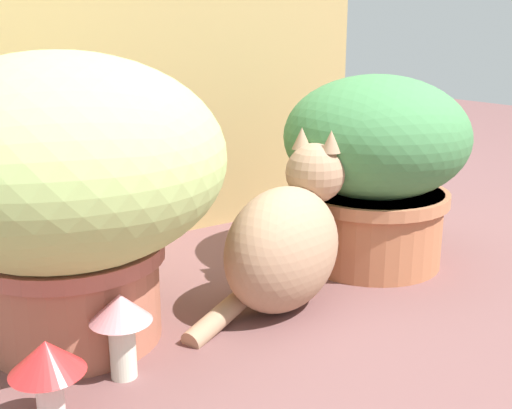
% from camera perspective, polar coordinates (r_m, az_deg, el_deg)
% --- Properties ---
extents(ground_plane, '(6.00, 6.00, 0.00)m').
position_cam_1_polar(ground_plane, '(1.10, -1.60, -10.73)').
color(ground_plane, brown).
extents(cardboard_backdrop, '(1.24, 0.03, 0.73)m').
position_cam_1_polar(cardboard_backdrop, '(1.47, -11.09, 10.55)').
color(cardboard_backdrop, tan).
rests_on(cardboard_backdrop, ground).
extents(grass_planter, '(0.49, 0.49, 0.45)m').
position_cam_1_polar(grass_planter, '(1.02, -16.57, 2.17)').
color(grass_planter, '#AD644D').
rests_on(grass_planter, ground).
extents(leafy_planter, '(0.38, 0.38, 0.39)m').
position_cam_1_polar(leafy_planter, '(1.34, 10.45, 3.60)').
color(leafy_planter, '#B56B46').
rests_on(leafy_planter, ground).
extents(cat, '(0.39, 0.25, 0.32)m').
position_cam_1_polar(cat, '(1.14, 2.80, -3.17)').
color(cat, tan).
rests_on(cat, ground).
extents(mushroom_ornament_pink, '(0.09, 0.09, 0.13)m').
position_cam_1_polar(mushroom_ornament_pink, '(0.94, -11.85, -9.90)').
color(mushroom_ornament_pink, silver).
rests_on(mushroom_ornament_pink, ground).
extents(mushroom_ornament_red, '(0.09, 0.09, 0.12)m').
position_cam_1_polar(mushroom_ornament_red, '(0.85, -17.97, -13.35)').
color(mushroom_ornament_red, silver).
rests_on(mushroom_ornament_red, ground).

